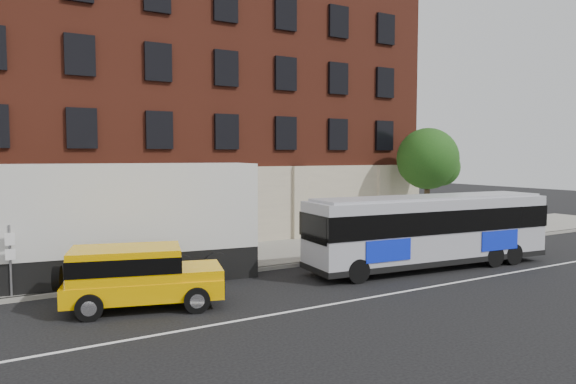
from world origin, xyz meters
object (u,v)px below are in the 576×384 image
sign_pole (10,257)px  yellow_suv (136,273)px  shipping_container (72,226)px  city_bus (430,228)px  street_tree (428,161)px

sign_pole → yellow_suv: 4.42m
sign_pole → yellow_suv: size_ratio=0.48×
yellow_suv → shipping_container: bearing=106.9°
city_bus → shipping_container: 14.17m
yellow_suv → shipping_container: 4.37m
street_tree → yellow_suv: (-18.73, -6.24, -3.30)m
sign_pole → shipping_container: size_ratio=0.18×
shipping_container → yellow_suv: bearing=-73.1°
city_bus → shipping_container: (-13.46, 4.38, 0.51)m
sign_pole → shipping_container: bearing=28.9°
street_tree → yellow_suv: size_ratio=1.20×
street_tree → yellow_suv: 20.02m
street_tree → shipping_container: 20.21m
street_tree → shipping_container: bearing=-173.7°
yellow_suv → city_bus: bearing=-1.5°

